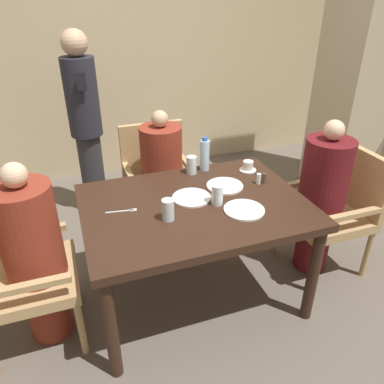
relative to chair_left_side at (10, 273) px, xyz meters
The scene contains 22 objects.
ground_plane 1.19m from the chair_left_side, ahead, with size 16.00×16.00×0.00m, color #60564C.
wall_back 2.62m from the chair_left_side, 64.07° to the left, with size 8.00×0.06×2.80m.
pillar_stone 3.39m from the chair_left_side, 18.49° to the left, with size 0.60×0.60×2.70m.
dining_table 1.09m from the chair_left_side, ahead, with size 1.34×0.98×0.73m.
chair_left_side is the anchor object (origin of this frame).
diner_in_left_chair 0.16m from the chair_left_side, ahead, with size 0.32×0.32×1.14m.
chair_far_side 1.40m from the chair_left_side, 39.73° to the left, with size 0.53×0.54×0.90m.
diner_in_far_chair 1.31m from the chair_left_side, 35.01° to the left, with size 0.32×0.32×1.09m.
chair_right_side 2.15m from the chair_left_side, ahead, with size 0.54×0.53×0.90m.
diner_in_right_chair 2.01m from the chair_left_side, ahead, with size 0.32×0.32×1.15m.
standing_host 1.54m from the chair_left_side, 67.01° to the left, with size 0.27×0.31×1.60m.
plate_main_left 1.36m from the chair_left_side, ahead, with size 0.24×0.24×0.01m.
plate_main_right 1.10m from the chair_left_side, ahead, with size 0.24×0.24×0.01m.
plate_dessert_center 1.35m from the chair_left_side, ahead, with size 0.24×0.24×0.01m.
teacup_with_saucer 1.63m from the chair_left_side, 10.71° to the left, with size 0.12×0.12×0.07m.
water_bottle 1.41m from the chair_left_side, 17.73° to the left, with size 0.07×0.07×0.24m.
glass_tall_near 1.23m from the chair_left_side, ahead, with size 0.07×0.07×0.13m.
glass_tall_mid 0.93m from the chair_left_side, ahead, with size 0.07×0.07×0.13m.
glass_tall_far 1.29m from the chair_left_side, 18.15° to the left, with size 0.07×0.07×0.13m.
salt_shaker 1.58m from the chair_left_side, ahead, with size 0.03×0.03×0.07m.
pepper_shaker 1.62m from the chair_left_side, ahead, with size 0.03×0.03×0.07m.
fork_beside_plate 0.70m from the chair_left_side, ahead, with size 0.18×0.04×0.00m.
Camera 1 is at (-0.67, -1.82, 1.88)m, focal length 35.00 mm.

